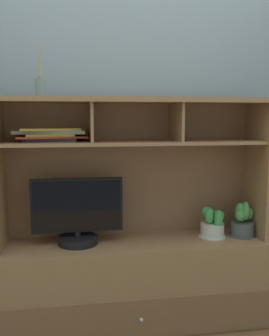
{
  "coord_description": "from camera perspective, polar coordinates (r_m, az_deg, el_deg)",
  "views": [
    {
      "loc": [
        -0.36,
        -2.25,
        1.28
      ],
      "look_at": [
        0.0,
        0.0,
        0.98
      ],
      "focal_mm": 40.72,
      "sensor_mm": 36.0,
      "label": 1
    }
  ],
  "objects": [
    {
      "name": "floor_plane",
      "position": [
        2.61,
        0.0,
        -21.98
      ],
      "size": [
        6.0,
        6.0,
        0.02
      ],
      "primitive_type": "cube",
      "color": "brown",
      "rests_on": "ground"
    },
    {
      "name": "back_wall",
      "position": [
        2.53,
        -0.94,
        10.29
      ],
      "size": [
        6.0,
        0.02,
        2.8
      ],
      "primitive_type": "cube",
      "color": "gray",
      "rests_on": "ground"
    },
    {
      "name": "media_console",
      "position": [
        2.44,
        -0.03,
        -13.27
      ],
      "size": [
        1.67,
        0.48,
        1.39
      ],
      "color": "#9C724A",
      "rests_on": "ground"
    },
    {
      "name": "tv_monitor",
      "position": [
        2.31,
        -8.55,
        -7.15
      ],
      "size": [
        0.54,
        0.24,
        0.4
      ],
      "color": "black",
      "rests_on": "media_console"
    },
    {
      "name": "potted_orchid",
      "position": [
        2.49,
        11.63,
        -8.37
      ],
      "size": [
        0.17,
        0.17,
        0.19
      ],
      "color": "silver",
      "rests_on": "media_console"
    },
    {
      "name": "potted_fern",
      "position": [
        2.55,
        15.83,
        -7.84
      ],
      "size": [
        0.17,
        0.17,
        0.23
      ],
      "color": "#48524F",
      "rests_on": "media_console"
    },
    {
      "name": "magazine_stack_left",
      "position": [
        2.29,
        -12.47,
        4.95
      ],
      "size": [
        0.43,
        0.26,
        0.08
      ],
      "color": "#3E363E",
      "rests_on": "media_console"
    },
    {
      "name": "diffuser_bottle",
      "position": [
        2.27,
        -13.95,
        11.67
      ],
      "size": [
        0.06,
        0.06,
        0.3
      ],
      "color": "slate",
      "rests_on": "media_console"
    }
  ]
}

